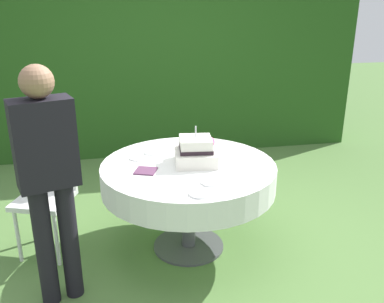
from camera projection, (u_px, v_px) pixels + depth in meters
The scene contains 11 objects.
ground_plane at pixel (189, 246), 3.46m from camera, with size 20.00×20.00×0.00m, color #547A3D.
foliage_hedge at pixel (152, 55), 5.37m from camera, with size 5.42×0.55×2.57m, color #234C19.
cake_table at pixel (188, 176), 3.24m from camera, with size 1.36×1.36×0.74m.
wedding_cake at pixel (196, 152), 3.19m from camera, with size 0.35×0.35×0.30m.
serving_plate_near at pixel (211, 182), 2.86m from camera, with size 0.13×0.13×0.01m, color white.
serving_plate_far at pixel (200, 194), 2.69m from camera, with size 0.15×0.15×0.01m, color white.
serving_plate_left at pixel (152, 153), 3.43m from camera, with size 0.12×0.12×0.01m, color white.
serving_plate_right at pixel (138, 158), 3.31m from camera, with size 0.13×0.13×0.01m, color white.
napkin_stack at pixel (146, 171), 3.06m from camera, with size 0.15×0.15×0.01m, color #603856.
garden_chair at pixel (47, 187), 3.28m from camera, with size 0.51×0.51×0.89m.
standing_person at pixel (48, 174), 2.55m from camera, with size 0.41×0.30×1.60m.
Camera 1 is at (-0.54, -2.93, 1.92)m, focal length 38.57 mm.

